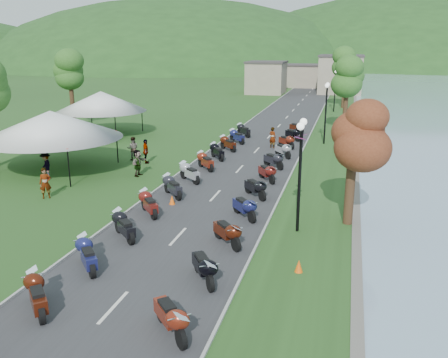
% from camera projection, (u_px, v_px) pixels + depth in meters
% --- Properties ---
extents(road, '(7.00, 120.00, 0.02)m').
position_uv_depth(road, '(269.00, 137.00, 43.13)').
color(road, '#343436').
rests_on(road, ground).
extents(hills_backdrop, '(360.00, 120.00, 76.00)m').
position_uv_depth(hills_backdrop, '(335.00, 64.00, 191.74)').
color(hills_backdrop, '#285621').
rests_on(hills_backdrop, ground).
extents(far_building, '(18.00, 16.00, 5.00)m').
position_uv_depth(far_building, '(301.00, 76.00, 84.73)').
color(far_building, gray).
rests_on(far_building, ground).
extents(moto_row_left, '(2.60, 47.73, 1.10)m').
position_uv_depth(moto_row_left, '(137.00, 215.00, 21.94)').
color(moto_row_left, '#331411').
rests_on(moto_row_left, ground).
extents(moto_row_right, '(2.60, 45.43, 1.10)m').
position_uv_depth(moto_row_right, '(250.00, 197.00, 24.53)').
color(moto_row_right, '#331411').
rests_on(moto_row_right, ground).
extents(vendor_tent_main, '(6.08, 6.08, 4.00)m').
position_uv_depth(vendor_tent_main, '(53.00, 141.00, 31.14)').
color(vendor_tent_main, white).
rests_on(vendor_tent_main, ground).
extents(vendor_tent_side, '(5.44, 5.44, 4.00)m').
position_uv_depth(vendor_tent_side, '(102.00, 113.00, 43.47)').
color(vendor_tent_side, white).
rests_on(vendor_tent_side, ground).
extents(tree_lakeside, '(2.31, 2.31, 6.41)m').
position_uv_depth(tree_lakeside, '(352.00, 158.00, 21.49)').
color(tree_lakeside, '#397427').
rests_on(tree_lakeside, ground).
extents(pedestrian_a, '(0.77, 0.73, 1.71)m').
position_uv_depth(pedestrian_a, '(47.00, 198.00, 26.05)').
color(pedestrian_a, slate).
rests_on(pedestrian_a, ground).
extents(pedestrian_b, '(0.93, 0.70, 1.71)m').
position_uv_depth(pedestrian_b, '(134.00, 160.00, 34.54)').
color(pedestrian_b, slate).
rests_on(pedestrian_b, ground).
extents(pedestrian_c, '(1.16, 1.08, 1.74)m').
position_uv_depth(pedestrian_c, '(47.00, 179.00, 29.67)').
color(pedestrian_c, slate).
rests_on(pedestrian_c, ground).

